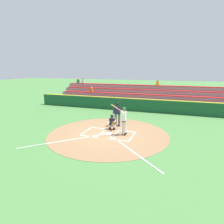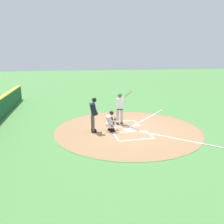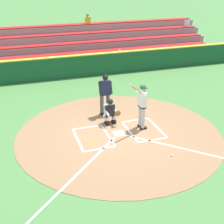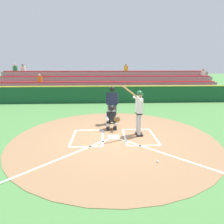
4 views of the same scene
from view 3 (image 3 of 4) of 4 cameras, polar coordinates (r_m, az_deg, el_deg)
The scene contains 9 objects.
ground_plane at distance 12.68m, azimuth 1.22°, elevation -3.86°, with size 120.00×120.00×0.00m, color #4C8442.
dirt_circle at distance 12.68m, azimuth 1.22°, elevation -3.84°, with size 8.00×8.00×0.01m, color #99704C.
home_plate_and_chalk at distance 11.95m, azimuth 2.62°, elevation -5.70°, with size 7.93×4.91×0.01m.
batter at distance 12.69m, azimuth 5.35°, elevation 1.56°, with size 0.92×0.73×2.13m.
catcher at distance 13.20m, azimuth -0.29°, elevation 0.21°, with size 0.63×0.62×1.13m.
plate_umpire at distance 13.87m, azimuth -1.24°, elevation 3.61°, with size 0.59×0.42×1.86m.
baseball at distance 11.42m, azimuth 10.56°, elevation -7.57°, with size 0.07×0.07×0.07m, color white.
backstop_wall at distance 19.16m, azimuth -6.30°, elevation 8.09°, with size 22.00×0.36×1.31m.
bleacher_stand at distance 22.21m, azimuth -8.19°, elevation 10.81°, with size 20.00×4.25×3.00m.
Camera 3 is at (3.75, 10.51, 6.03)m, focal length 51.65 mm.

